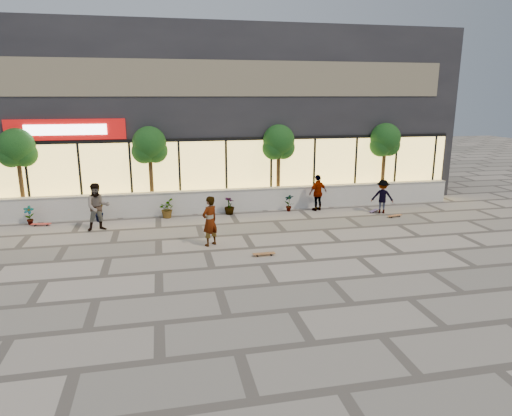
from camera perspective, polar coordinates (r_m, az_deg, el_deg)
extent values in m
plane|color=#A69B8F|center=(14.70, 0.87, -7.05)|extent=(80.00, 80.00, 0.00)
cube|color=silver|center=(21.15, -3.31, 0.91)|extent=(22.00, 0.35, 1.00)
cube|color=#B2AFA8|center=(21.04, -3.33, 2.29)|extent=(22.00, 0.42, 0.04)
cube|color=#222227|center=(26.08, -5.30, 11.67)|extent=(24.00, 9.00, 8.50)
cube|color=#FFD566|center=(21.87, -3.75, 4.55)|extent=(23.04, 0.05, 3.00)
cube|color=black|center=(21.64, -3.80, 8.58)|extent=(23.04, 0.08, 0.15)
cube|color=#A40C0B|center=(21.72, -22.66, 9.03)|extent=(5.00, 0.10, 0.90)
cube|color=white|center=(21.66, -22.69, 9.02)|extent=(3.40, 0.06, 0.45)
cube|color=brown|center=(21.59, -3.94, 15.88)|extent=(21.60, 0.05, 1.60)
imported|color=#123A14|center=(21.14, -26.49, -0.84)|extent=(0.43, 0.29, 0.81)
imported|color=#123A14|center=(20.59, -18.95, -0.47)|extent=(0.57, 0.57, 0.81)
imported|color=#123A14|center=(20.42, -11.15, -0.08)|extent=(0.68, 0.77, 0.81)
imported|color=#123A14|center=(20.63, -3.36, 0.31)|extent=(0.64, 0.64, 0.81)
imported|color=#123A14|center=(21.21, 4.14, 0.67)|extent=(0.46, 0.35, 0.81)
cylinder|color=#482E19|center=(22.21, -27.30, 2.95)|extent=(0.18, 0.18, 3.24)
sphere|color=#123A14|center=(22.01, -27.75, 6.90)|extent=(1.50, 1.50, 1.50)
sphere|color=#123A14|center=(22.06, -28.31, 5.90)|extent=(1.10, 1.10, 1.10)
sphere|color=#123A14|center=(22.03, -26.99, 6.04)|extent=(1.10, 1.10, 1.10)
cylinder|color=#482E19|center=(21.40, -12.97, 3.79)|extent=(0.18, 0.18, 3.24)
sphere|color=#123A14|center=(21.19, -13.20, 7.91)|extent=(1.50, 1.50, 1.50)
sphere|color=#123A14|center=(21.19, -13.83, 6.90)|extent=(1.10, 1.10, 1.10)
sphere|color=#123A14|center=(21.27, -12.46, 7.00)|extent=(1.10, 1.10, 1.10)
cylinder|color=#482E19|center=(22.10, 2.81, 4.45)|extent=(0.18, 0.18, 3.24)
sphere|color=#123A14|center=(21.90, 2.86, 8.45)|extent=(1.50, 1.50, 1.50)
sphere|color=#123A14|center=(21.83, 2.24, 7.48)|extent=(1.10, 1.10, 1.10)
sphere|color=#123A14|center=(22.05, 3.44, 7.53)|extent=(1.10, 1.10, 1.10)
cylinder|color=#482E19|center=(24.08, 15.62, 4.74)|extent=(0.18, 0.18, 3.24)
sphere|color=#123A14|center=(23.89, 15.86, 8.40)|extent=(1.50, 1.50, 1.50)
sphere|color=#123A14|center=(23.77, 15.32, 7.53)|extent=(1.10, 1.10, 1.10)
sphere|color=#123A14|center=(24.09, 16.28, 7.55)|extent=(1.10, 1.10, 1.10)
imported|color=silver|center=(16.30, -5.79, -1.63)|extent=(0.79, 0.74, 1.81)
imported|color=tan|center=(19.09, -19.17, 0.12)|extent=(1.07, 0.92, 1.91)
imported|color=white|center=(21.38, 7.75, 1.90)|extent=(1.07, 0.74, 1.69)
imported|color=maroon|center=(21.57, 15.53, 1.41)|extent=(1.14, 0.93, 1.54)
cube|color=brown|center=(15.42, 1.00, -5.70)|extent=(0.77, 0.21, 0.02)
cylinder|color=black|center=(15.55, 1.78, -5.75)|extent=(0.06, 0.03, 0.05)
cylinder|color=black|center=(15.43, 1.91, -5.91)|extent=(0.06, 0.03, 0.05)
cylinder|color=black|center=(15.45, 0.09, -5.88)|extent=(0.06, 0.03, 0.05)
cylinder|color=black|center=(15.32, 0.20, -6.05)|extent=(0.06, 0.03, 0.05)
cube|color=red|center=(20.86, -25.28, -1.80)|extent=(0.80, 0.30, 0.02)
cylinder|color=black|center=(20.85, -24.57, -1.89)|extent=(0.06, 0.04, 0.06)
cylinder|color=black|center=(20.72, -24.70, -1.99)|extent=(0.06, 0.04, 0.06)
cylinder|color=black|center=(21.02, -25.81, -1.90)|extent=(0.06, 0.04, 0.06)
cylinder|color=black|center=(20.89, -25.95, -2.01)|extent=(0.06, 0.04, 0.06)
cube|color=#995932|center=(21.11, 16.96, -0.89)|extent=(0.76, 0.35, 0.02)
cylinder|color=black|center=(21.32, 17.28, -0.92)|extent=(0.06, 0.04, 0.05)
cylinder|color=black|center=(21.22, 17.52, -1.00)|extent=(0.06, 0.04, 0.05)
cylinder|color=black|center=(21.02, 16.37, -1.06)|extent=(0.06, 0.04, 0.05)
cylinder|color=black|center=(20.92, 16.60, -1.14)|extent=(0.06, 0.04, 0.05)
cube|color=#5D4783|center=(21.75, 14.52, -0.30)|extent=(0.67, 0.58, 0.02)
cylinder|color=black|center=(21.98, 14.61, -0.29)|extent=(0.06, 0.05, 0.05)
cylinder|color=black|center=(21.93, 14.91, -0.35)|extent=(0.06, 0.05, 0.05)
cylinder|color=black|center=(21.60, 14.12, -0.52)|extent=(0.06, 0.05, 0.05)
cylinder|color=black|center=(21.55, 14.42, -0.57)|extent=(0.06, 0.05, 0.05)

